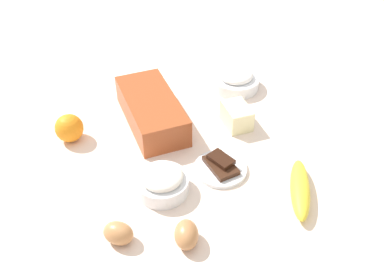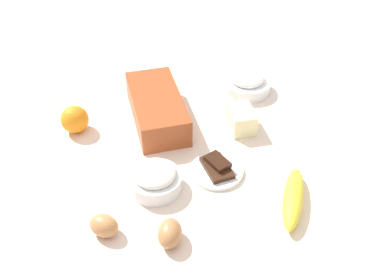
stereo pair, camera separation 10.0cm
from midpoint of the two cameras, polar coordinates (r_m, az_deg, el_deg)
name	(u,v)px [view 2 (the right image)]	position (r m, az deg, el deg)	size (l,w,h in m)	color
ground_plane	(192,152)	(1.15, 2.49, -2.01)	(2.40, 2.40, 0.02)	beige
loaf_pan	(157,107)	(1.21, -2.22, 3.80)	(0.28, 0.13, 0.08)	#9E4723
flour_bowl	(155,179)	(1.02, -2.02, -5.52)	(0.12, 0.12, 0.06)	white
sugar_bowl	(247,83)	(1.36, 9.24, 6.88)	(0.14, 0.14, 0.06)	white
banana	(293,198)	(1.03, 15.74, -7.74)	(0.19, 0.04, 0.04)	yellow
orange_fruit	(75,119)	(1.20, -12.68, 2.16)	(0.07, 0.07, 0.07)	orange
butter_block	(241,119)	(1.20, 8.75, 2.21)	(0.09, 0.06, 0.06)	#F4EDB2
egg_near_butter	(104,226)	(0.94, -8.34, -11.42)	(0.05, 0.05, 0.07)	#BA7E4C
egg_beside_bowl	(170,233)	(0.92, 0.27, -12.50)	(0.05, 0.05, 0.07)	#B17748
chocolate_plate	(217,169)	(1.07, 5.90, -4.26)	(0.13, 0.13, 0.03)	white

